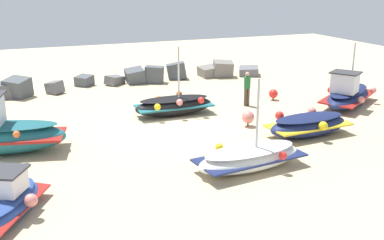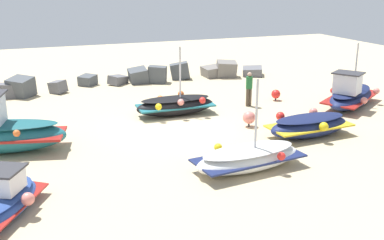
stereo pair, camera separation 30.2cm
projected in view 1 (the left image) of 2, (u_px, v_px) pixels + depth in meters
name	position (u px, v px, depth m)	size (l,w,h in m)	color
ground_plane	(170.00, 127.00, 20.13)	(52.36, 52.36, 0.00)	#C6B289
fishing_boat_1	(174.00, 105.00, 21.69)	(3.69, 1.76, 3.18)	black
fishing_boat_2	(309.00, 125.00, 18.91)	(3.66, 2.08, 0.91)	navy
fishing_boat_3	(250.00, 157.00, 15.65)	(4.02, 1.94, 3.04)	white
fishing_boat_4	(348.00, 94.00, 23.23)	(4.55, 3.76, 3.11)	navy
fishing_boat_5	(5.00, 202.00, 12.52)	(2.62, 3.35, 1.27)	#2D4C9E
person_walking	(247.00, 86.00, 23.11)	(0.32, 0.32, 1.70)	brown
breakwater_rocks	(135.00, 78.00, 27.87)	(17.67, 2.95, 1.24)	slate
mooring_buoy_0	(273.00, 94.00, 24.39)	(0.47, 0.47, 0.57)	#3F3F42
mooring_buoy_1	(248.00, 117.00, 20.09)	(0.54, 0.54, 0.68)	#3F3F42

